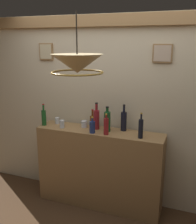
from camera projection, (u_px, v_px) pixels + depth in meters
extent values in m
cube|color=beige|center=(106.00, 111.00, 3.44)|extent=(3.79, 0.08, 2.41)
cube|color=#9E7547|center=(105.00, 20.00, 3.09)|extent=(3.79, 0.10, 0.14)
cube|color=#9E7547|center=(46.00, 52.00, 3.49)|extent=(0.20, 0.03, 0.22)
cube|color=beige|center=(46.00, 52.00, 3.47)|extent=(0.17, 0.01, 0.19)
cube|color=#9E7547|center=(163.00, 53.00, 2.97)|extent=(0.22, 0.03, 0.21)
cube|color=#C7AF94|center=(162.00, 53.00, 2.95)|extent=(0.19, 0.01, 0.18)
cube|color=#9E7547|center=(99.00, 168.00, 3.39)|extent=(1.60, 0.36, 1.02)
cylinder|color=#1A5523|center=(44.00, 118.00, 3.44)|extent=(0.06, 0.06, 0.20)
cylinder|color=#1A5523|center=(43.00, 108.00, 3.40)|extent=(0.02, 0.02, 0.08)
cylinder|color=maroon|center=(43.00, 104.00, 3.39)|extent=(0.03, 0.03, 0.01)
cylinder|color=maroon|center=(106.00, 127.00, 3.09)|extent=(0.06, 0.06, 0.20)
cylinder|color=maroon|center=(106.00, 117.00, 3.06)|extent=(0.02, 0.02, 0.04)
cylinder|color=#B7932D|center=(106.00, 114.00, 3.05)|extent=(0.02, 0.02, 0.01)
cylinder|color=brown|center=(93.00, 121.00, 3.38)|extent=(0.07, 0.07, 0.14)
cylinder|color=brown|center=(92.00, 113.00, 3.35)|extent=(0.02, 0.02, 0.08)
cylinder|color=maroon|center=(92.00, 110.00, 3.34)|extent=(0.03, 0.03, 0.01)
cylinder|color=#194E25|center=(107.00, 122.00, 3.20)|extent=(0.08, 0.08, 0.24)
cylinder|color=#194E25|center=(107.00, 110.00, 3.16)|extent=(0.03, 0.03, 0.05)
cylinder|color=black|center=(107.00, 107.00, 3.15)|extent=(0.04, 0.04, 0.01)
cylinder|color=maroon|center=(96.00, 120.00, 3.28)|extent=(0.07, 0.07, 0.24)
cylinder|color=maroon|center=(96.00, 107.00, 3.24)|extent=(0.03, 0.03, 0.09)
cylinder|color=black|center=(96.00, 103.00, 3.23)|extent=(0.04, 0.04, 0.01)
cylinder|color=black|center=(124.00, 121.00, 3.22)|extent=(0.07, 0.07, 0.23)
cylinder|color=black|center=(124.00, 109.00, 3.18)|extent=(0.03, 0.03, 0.08)
cylinder|color=black|center=(124.00, 105.00, 3.17)|extent=(0.03, 0.03, 0.01)
cylinder|color=navy|center=(92.00, 127.00, 3.15)|extent=(0.07, 0.07, 0.14)
cylinder|color=navy|center=(92.00, 120.00, 3.13)|extent=(0.02, 0.02, 0.05)
cylinder|color=#B7932D|center=(92.00, 117.00, 3.12)|extent=(0.03, 0.03, 0.01)
cylinder|color=black|center=(141.00, 129.00, 2.97)|extent=(0.05, 0.05, 0.22)
cylinder|color=black|center=(141.00, 117.00, 2.94)|extent=(0.02, 0.02, 0.07)
cylinder|color=#B7932D|center=(141.00, 113.00, 2.93)|extent=(0.02, 0.02, 0.01)
cylinder|color=silver|center=(84.00, 124.00, 3.37)|extent=(0.08, 0.08, 0.08)
cylinder|color=silver|center=(62.00, 124.00, 3.35)|extent=(0.06, 0.06, 0.10)
cylinder|color=silver|center=(57.00, 121.00, 3.52)|extent=(0.06, 0.06, 0.08)
cone|color=beige|center=(77.00, 64.00, 2.26)|extent=(0.45, 0.45, 0.16)
cylinder|color=black|center=(77.00, 33.00, 2.20)|extent=(0.01, 0.01, 0.35)
torus|color=#AD8433|center=(77.00, 72.00, 2.28)|extent=(0.46, 0.46, 0.02)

